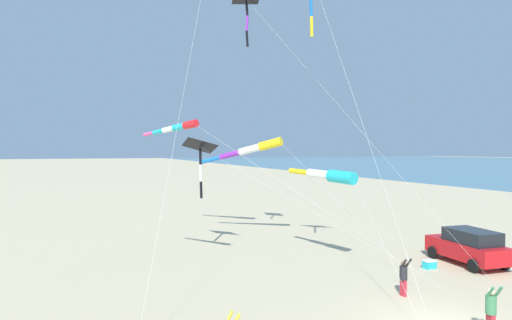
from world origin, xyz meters
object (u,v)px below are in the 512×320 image
Objects in this scene: kite_delta_green_low_center at (201,146)px; cooler_box at (429,264)px; person_adult_flyer at (491,308)px; kite_windsock_small_distant at (329,176)px; kite_windsock_long_streamer_right at (252,149)px; parked_car at (468,246)px; person_child_green_jacket at (404,275)px; kite_windsock_red_high_left at (177,128)px.

cooler_box is at bearing 141.44° from kite_delta_green_low_center.
kite_delta_green_low_center reaches higher than person_adult_flyer.
kite_windsock_long_streamer_right reaches higher than kite_windsock_small_distant.
cooler_box is 0.05× the size of kite_windsock_long_streamer_right.
cooler_box is at bearing 119.36° from kite_windsock_long_streamer_right.
kite_delta_green_low_center is (12.18, -7.90, 5.24)m from parked_car.
kite_windsock_small_distant is at bearing 100.86° from kite_windsock_long_streamer_right.
kite_windsock_long_streamer_right reaches higher than cooler_box.
person_adult_flyer is at bearing 89.32° from person_child_green_jacket.
cooler_box is 0.05× the size of kite_windsock_small_distant.
kite_delta_green_low_center reaches higher than parked_car.
parked_car is 2.81× the size of person_child_green_jacket.
kite_windsock_long_streamer_right is (1.41, -7.37, 1.39)m from kite_windsock_small_distant.
kite_windsock_red_high_left is (7.81, -6.98, 6.18)m from person_child_green_jacket.
kite_windsock_red_high_left reaches higher than person_adult_flyer.
kite_windsock_red_high_left reaches higher than kite_windsock_long_streamer_right.
kite_windsock_long_streamer_right is at bearing -51.48° from parked_car.
cooler_box is 0.37× the size of person_adult_flyer.
kite_delta_green_low_center is (5.58, -14.61, 5.26)m from person_adult_flyer.
person_adult_flyer is at bearing 95.09° from kite_windsock_long_streamer_right.
kite_delta_green_low_center is at bearing -42.86° from kite_windsock_small_distant.
kite_delta_green_low_center is (4.08, 2.28, 0.16)m from kite_windsock_long_streamer_right.
parked_car is at bearing 128.52° from kite_windsock_long_streamer_right.
person_adult_flyer is at bearing 45.47° from parked_car.
person_child_green_jacket reaches higher than cooler_box.
person_adult_flyer is 0.16× the size of kite_delta_green_low_center.
kite_delta_green_low_center reaches higher than person_child_green_jacket.
kite_delta_green_low_center is (5.49, -5.10, 1.55)m from kite_windsock_small_distant.
kite_delta_green_low_center is (5.63, -10.53, 5.32)m from person_child_green_jacket.
kite_windsock_red_high_left is at bearing -41.81° from person_child_green_jacket.
person_child_green_jacket is 12.16m from kite_windsock_red_high_left.
parked_car reaches higher than person_child_green_jacket.
person_child_green_jacket is at bearing 91.47° from kite_windsock_small_distant.
kite_windsock_long_streamer_right is at bearing -60.64° from cooler_box.
kite_windsock_long_streamer_right reaches higher than kite_delta_green_low_center.
kite_windsock_red_high_left is 4.25m from kite_delta_green_low_center.
kite_windsock_small_distant is at bearing -22.76° from parked_car.
kite_windsock_long_streamer_right reaches higher than person_child_green_jacket.
parked_car reaches higher than person_adult_flyer.
person_adult_flyer is 0.14× the size of kite_windsock_small_distant.
parked_car is 7.06m from person_child_green_jacket.
parked_car is at bearing -158.15° from person_child_green_jacket.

